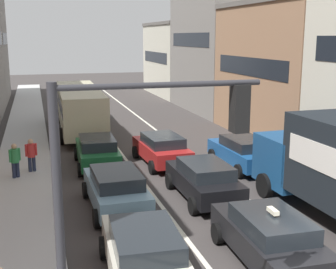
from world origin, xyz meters
TOP-DOWN VIEW (x-y plane):
  - sidewalk_left at (-6.70, 20.00)m, footprint 2.60×64.00m
  - lane_stripe_left at (-1.70, 20.00)m, footprint 0.16×60.00m
  - lane_stripe_right at (1.70, 20.00)m, footprint 0.16×60.00m
  - building_row_right at (9.90, 21.09)m, footprint 7.20×43.90m
  - traffic_light_pole at (-4.45, -1.05)m, footprint 3.58×0.38m
  - taxi_centre_lane_front at (-0.02, 2.11)m, footprint 2.18×4.36m
  - sedan_left_lane_front at (-3.53, 2.13)m, footprint 2.28×4.40m
  - sedan_centre_lane_second at (0.08, 7.40)m, footprint 2.06×4.30m
  - wagon_left_lane_second at (-3.35, 7.27)m, footprint 2.11×4.32m
  - hatchback_centre_lane_third at (-0.17, 12.53)m, footprint 2.23×4.38m
  - sedan_left_lane_third at (-3.26, 12.94)m, footprint 2.18×4.36m
  - sedan_right_lane_behind_truck at (3.39, 10.83)m, footprint 2.17×4.35m
  - bus_mid_queue_primary at (-3.26, 21.30)m, footprint 2.95×10.55m
  - pedestrian_near_kerb at (-6.97, 11.84)m, footprint 0.48×0.34m
  - pedestrian_far_sidewalk at (-6.29, 12.60)m, footprint 0.53×0.34m

SIDE VIEW (x-z plane):
  - lane_stripe_left at x=-1.70m, z-range 0.00..0.01m
  - lane_stripe_right at x=1.70m, z-range 0.00..0.01m
  - sidewalk_left at x=-6.70m, z-range 0.00..0.14m
  - sedan_left_lane_front at x=-3.53m, z-range 0.05..1.54m
  - sedan_centre_lane_second at x=0.08m, z-range 0.05..1.54m
  - wagon_left_lane_second at x=-3.35m, z-range 0.05..1.54m
  - hatchback_centre_lane_third at x=-0.17m, z-range 0.05..1.54m
  - sedan_left_lane_third at x=-3.26m, z-range 0.05..1.54m
  - sedan_right_lane_behind_truck at x=3.39m, z-range 0.05..1.54m
  - taxi_centre_lane_front at x=-0.02m, z-range -0.03..1.63m
  - pedestrian_near_kerb at x=-6.97m, z-range 0.12..1.78m
  - pedestrian_far_sidewalk at x=-6.29m, z-range 0.12..1.78m
  - bus_mid_queue_primary at x=-3.26m, z-range 0.31..3.21m
  - traffic_light_pole at x=-4.45m, z-range 1.07..6.57m
  - building_row_right at x=9.90m, z-range -0.71..10.32m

